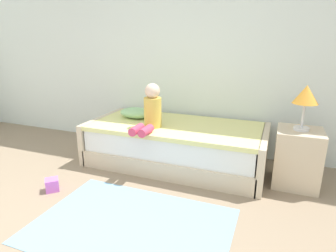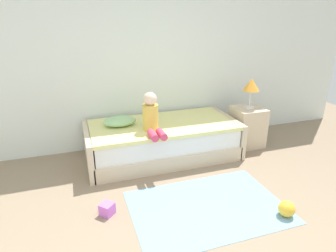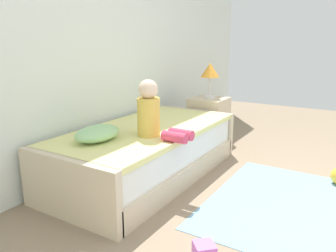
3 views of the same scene
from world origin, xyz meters
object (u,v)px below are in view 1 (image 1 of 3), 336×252
(table_lamp, at_px, (306,97))
(toy_block, at_px, (52,185))
(child_figure, at_px, (151,110))
(pillow, at_px, (137,113))
(bed, at_px, (175,144))
(nightstand, at_px, (297,158))

(table_lamp, height_order, toy_block, table_lamp)
(child_figure, relative_size, pillow, 1.16)
(bed, bearing_deg, pillow, 170.07)
(bed, distance_m, toy_block, 1.44)
(bed, xyz_separation_m, table_lamp, (1.35, -0.05, 0.69))
(bed, distance_m, table_lamp, 1.52)
(bed, height_order, child_figure, child_figure)
(child_figure, bearing_deg, table_lamp, 6.62)
(toy_block, bearing_deg, nightstand, 24.44)
(bed, relative_size, child_figure, 4.14)
(pillow, relative_size, toy_block, 3.53)
(nightstand, relative_size, table_lamp, 1.33)
(nightstand, xyz_separation_m, child_figure, (-1.56, -0.18, 0.40))
(toy_block, bearing_deg, bed, 49.34)
(child_figure, height_order, pillow, child_figure)
(table_lamp, bearing_deg, toy_block, -155.56)
(child_figure, relative_size, toy_block, 4.10)
(child_figure, bearing_deg, nightstand, 6.62)
(table_lamp, height_order, pillow, table_lamp)
(bed, xyz_separation_m, pillow, (-0.57, 0.10, 0.32))
(bed, relative_size, nightstand, 3.52)
(child_figure, bearing_deg, pillow, 137.36)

